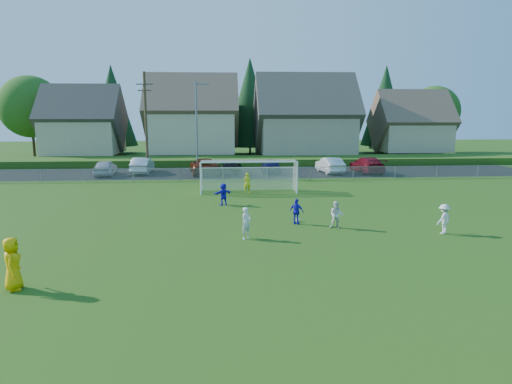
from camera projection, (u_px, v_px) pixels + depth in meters
ground at (269, 255)px, 19.87m from camera, size 160.00×160.00×0.00m
asphalt_lot at (242, 172)px, 46.88m from camera, size 60.00×60.00×0.00m
grass_embankment at (240, 161)px, 54.18m from camera, size 70.00×6.00×0.80m
soccer_ball at (298, 220)px, 25.91m from camera, size 0.22×0.22×0.22m
referee at (12, 264)px, 15.90m from camera, size 0.81×1.04×1.90m
player_white_a at (246, 223)px, 22.36m from camera, size 0.68×0.67×1.57m
player_white_b at (336, 215)px, 24.34m from camera, size 0.85×0.74×1.49m
player_white_c at (444, 219)px, 23.31m from camera, size 1.14×1.01×1.54m
player_blue_a at (297, 212)px, 25.29m from camera, size 0.89×0.74×1.43m
player_blue_b at (223, 194)px, 30.48m from camera, size 1.40×1.09×1.48m
goalkeeper at (247, 183)px, 34.94m from camera, size 0.59×0.40×1.58m
car_a at (105, 168)px, 44.67m from camera, size 2.07×4.58×1.52m
car_b at (142, 165)px, 46.17m from camera, size 1.73×4.87×1.60m
car_c at (204, 166)px, 45.68m from camera, size 3.33×6.01×1.59m
car_d at (231, 167)px, 45.60m from camera, size 2.32×4.86×1.37m
car_e at (271, 166)px, 46.44m from camera, size 1.88×4.48×1.51m
car_f at (330, 165)px, 46.45m from camera, size 2.16×4.95×1.58m
car_g at (367, 165)px, 46.59m from camera, size 2.50×5.67×1.62m
soccer_goal at (249, 171)px, 35.35m from camera, size 7.42×1.90×2.50m
chainlink_fence at (245, 174)px, 41.37m from camera, size 52.06×0.06×1.20m
streetlight at (197, 126)px, 44.25m from camera, size 1.38×0.18×9.00m
utility_pole at (146, 122)px, 44.82m from camera, size 1.60×0.26×10.00m
houses_row at (252, 103)px, 60.44m from camera, size 53.90×11.45×13.27m
tree_row at (243, 106)px, 66.61m from camera, size 65.98×12.36×13.80m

